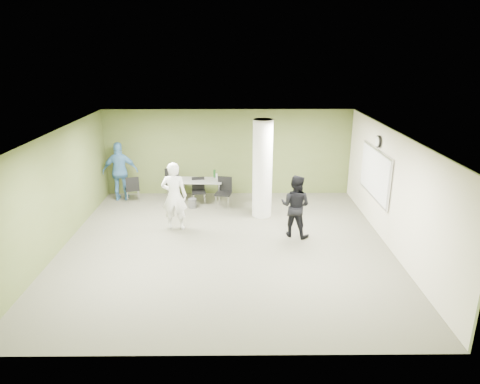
{
  "coord_description": "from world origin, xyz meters",
  "views": [
    {
      "loc": [
        0.27,
        -9.61,
        4.64
      ],
      "look_at": [
        0.36,
        1.0,
        1.05
      ],
      "focal_mm": 32.0,
      "sensor_mm": 36.0,
      "label": 1
    }
  ],
  "objects_px": {
    "chair_back_left": "(132,187)",
    "man_black": "(295,206)",
    "folding_table": "(198,181)",
    "woman_white": "(174,196)",
    "man_blue": "(120,171)"
  },
  "relations": [
    {
      "from": "man_black",
      "to": "man_blue",
      "type": "bearing_deg",
      "value": -1.72
    },
    {
      "from": "woman_white",
      "to": "man_blue",
      "type": "bearing_deg",
      "value": -47.09
    },
    {
      "from": "chair_back_left",
      "to": "woman_white",
      "type": "relative_size",
      "value": 0.46
    },
    {
      "from": "woman_white",
      "to": "folding_table",
      "type": "bearing_deg",
      "value": -99.9
    },
    {
      "from": "folding_table",
      "to": "man_black",
      "type": "distance_m",
      "value": 3.72
    },
    {
      "from": "chair_back_left",
      "to": "man_black",
      "type": "xyz_separation_m",
      "value": [
        4.77,
        -2.59,
        0.33
      ]
    },
    {
      "from": "folding_table",
      "to": "man_blue",
      "type": "height_order",
      "value": "man_blue"
    },
    {
      "from": "folding_table",
      "to": "chair_back_left",
      "type": "bearing_deg",
      "value": -177.85
    },
    {
      "from": "chair_back_left",
      "to": "man_black",
      "type": "height_order",
      "value": "man_black"
    },
    {
      "from": "folding_table",
      "to": "woman_white",
      "type": "relative_size",
      "value": 0.86
    },
    {
      "from": "folding_table",
      "to": "chair_back_left",
      "type": "xyz_separation_m",
      "value": [
        -2.07,
        0.03,
        -0.2
      ]
    },
    {
      "from": "chair_back_left",
      "to": "folding_table",
      "type": "bearing_deg",
      "value": 161.09
    },
    {
      "from": "man_black",
      "to": "woman_white",
      "type": "bearing_deg",
      "value": 18.35
    },
    {
      "from": "folding_table",
      "to": "man_black",
      "type": "xyz_separation_m",
      "value": [
        2.7,
        -2.56,
        0.13
      ]
    },
    {
      "from": "man_blue",
      "to": "chair_back_left",
      "type": "bearing_deg",
      "value": 143.78
    }
  ]
}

